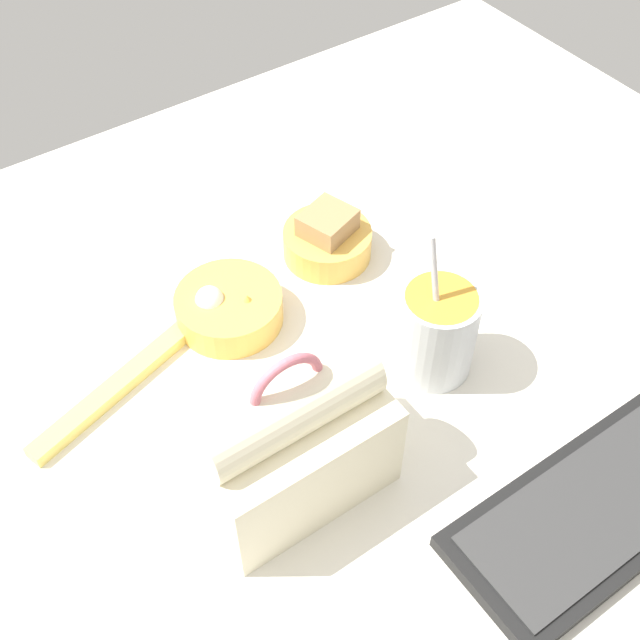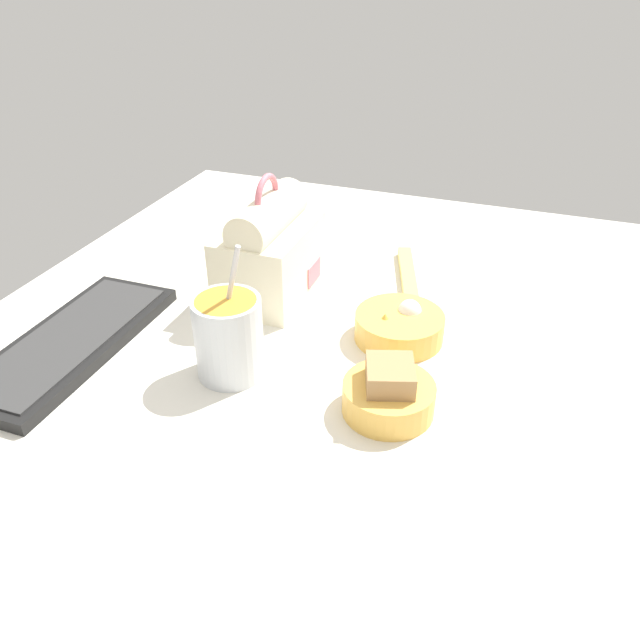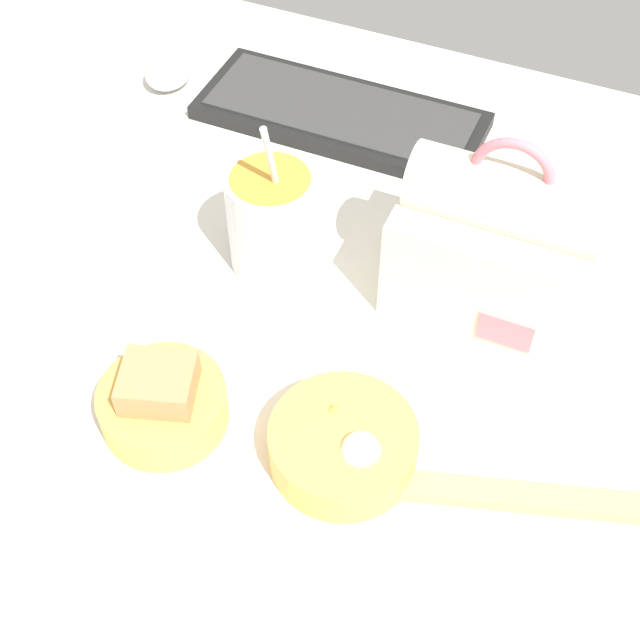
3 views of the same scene
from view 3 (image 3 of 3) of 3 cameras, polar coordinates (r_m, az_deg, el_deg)
name	(u,v)px [view 3 (image 3 of 3)]	position (r cm, az deg, el deg)	size (l,w,h in cm)	color
desk_surface	(276,347)	(89.61, -2.81, -1.74)	(140.00, 110.00, 2.00)	silver
keyboard	(341,115)	(113.15, 1.32, 12.98)	(35.35, 14.06, 2.10)	black
lunch_bag	(497,245)	(88.30, 11.24, 4.73)	(19.34, 12.87, 20.67)	#EFE5C1
soup_cup	(272,219)	(91.86, -3.07, 6.45)	(9.24, 9.24, 19.37)	silver
bento_bowl_sandwich	(163,402)	(82.35, -10.04, -5.19)	(11.76, 11.76, 7.15)	#EAB24C
bento_bowl_snacks	(343,444)	(79.21, 1.50, -7.92)	(13.25, 13.25, 5.68)	#EAB24C
computer_mouse	(169,71)	(120.52, -9.67, 15.42)	(5.72, 6.97, 3.92)	silver
chopstick_case	(532,498)	(80.26, 13.41, -11.01)	(23.51, 9.26, 1.60)	#EFD666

